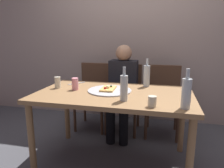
{
  "coord_description": "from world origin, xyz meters",
  "views": [
    {
      "loc": [
        0.44,
        -1.93,
        1.28
      ],
      "look_at": [
        -0.05,
        0.15,
        0.79
      ],
      "focal_mm": 33.95,
      "sensor_mm": 36.0,
      "label": 1
    }
  ],
  "objects_px": {
    "wine_bottle": "(124,87)",
    "soda_can": "(75,84)",
    "pizza_slice_last": "(108,89)",
    "tumbler_near": "(152,101)",
    "guest_in_sweater": "(122,87)",
    "dining_table": "(114,101)",
    "water_bottle": "(186,93)",
    "chair_right": "(163,95)",
    "tumbler_far": "(58,82)",
    "table_knife": "(77,83)",
    "beer_bottle": "(147,76)",
    "chair_middle": "(124,93)",
    "chair_left": "(94,91)",
    "pizza_tray": "(110,90)"
  },
  "relations": [
    {
      "from": "table_knife",
      "to": "tumbler_near",
      "type": "bearing_deg",
      "value": -87.24
    },
    {
      "from": "table_knife",
      "to": "water_bottle",
      "type": "bearing_deg",
      "value": -80.39
    },
    {
      "from": "beer_bottle",
      "to": "guest_in_sweater",
      "type": "distance_m",
      "value": 0.53
    },
    {
      "from": "wine_bottle",
      "to": "soda_can",
      "type": "height_order",
      "value": "wine_bottle"
    },
    {
      "from": "wine_bottle",
      "to": "guest_in_sweater",
      "type": "distance_m",
      "value": 0.96
    },
    {
      "from": "pizza_tray",
      "to": "guest_in_sweater",
      "type": "relative_size",
      "value": 0.37
    },
    {
      "from": "dining_table",
      "to": "chair_right",
      "type": "bearing_deg",
      "value": 60.57
    },
    {
      "from": "wine_bottle",
      "to": "chair_right",
      "type": "relative_size",
      "value": 0.32
    },
    {
      "from": "beer_bottle",
      "to": "water_bottle",
      "type": "relative_size",
      "value": 0.99
    },
    {
      "from": "pizza_tray",
      "to": "tumbler_far",
      "type": "height_order",
      "value": "tumbler_far"
    },
    {
      "from": "wine_bottle",
      "to": "table_knife",
      "type": "distance_m",
      "value": 0.83
    },
    {
      "from": "tumbler_near",
      "to": "table_knife",
      "type": "xyz_separation_m",
      "value": [
        -0.89,
        0.62,
        -0.04
      ]
    },
    {
      "from": "dining_table",
      "to": "table_knife",
      "type": "distance_m",
      "value": 0.58
    },
    {
      "from": "dining_table",
      "to": "chair_left",
      "type": "distance_m",
      "value": 0.97
    },
    {
      "from": "soda_can",
      "to": "pizza_slice_last",
      "type": "bearing_deg",
      "value": 6.26
    },
    {
      "from": "dining_table",
      "to": "tumbler_near",
      "type": "bearing_deg",
      "value": -41.22
    },
    {
      "from": "tumbler_near",
      "to": "chair_left",
      "type": "xyz_separation_m",
      "value": [
        -0.86,
        1.17,
        -0.27
      ]
    },
    {
      "from": "wine_bottle",
      "to": "beer_bottle",
      "type": "xyz_separation_m",
      "value": [
        0.15,
        0.56,
        0.01
      ]
    },
    {
      "from": "dining_table",
      "to": "water_bottle",
      "type": "bearing_deg",
      "value": -27.0
    },
    {
      "from": "tumbler_far",
      "to": "chair_left",
      "type": "height_order",
      "value": "chair_left"
    },
    {
      "from": "chair_middle",
      "to": "soda_can",
      "type": "bearing_deg",
      "value": 66.21
    },
    {
      "from": "chair_middle",
      "to": "guest_in_sweater",
      "type": "bearing_deg",
      "value": 90.0
    },
    {
      "from": "chair_right",
      "to": "soda_can",
      "type": "bearing_deg",
      "value": 42.99
    },
    {
      "from": "tumbler_near",
      "to": "tumbler_far",
      "type": "xyz_separation_m",
      "value": [
        -1.0,
        0.38,
        0.02
      ]
    },
    {
      "from": "tumbler_near",
      "to": "tumbler_far",
      "type": "distance_m",
      "value": 1.06
    },
    {
      "from": "tumbler_near",
      "to": "guest_in_sweater",
      "type": "relative_size",
      "value": 0.07
    },
    {
      "from": "pizza_tray",
      "to": "chair_left",
      "type": "bearing_deg",
      "value": 118.44
    },
    {
      "from": "wine_bottle",
      "to": "guest_in_sweater",
      "type": "xyz_separation_m",
      "value": [
        -0.19,
        0.92,
        -0.22
      ]
    },
    {
      "from": "pizza_tray",
      "to": "table_knife",
      "type": "distance_m",
      "value": 0.51
    },
    {
      "from": "beer_bottle",
      "to": "table_knife",
      "type": "relative_size",
      "value": 1.37
    },
    {
      "from": "beer_bottle",
      "to": "table_knife",
      "type": "distance_m",
      "value": 0.8
    },
    {
      "from": "dining_table",
      "to": "pizza_tray",
      "type": "height_order",
      "value": "pizza_tray"
    },
    {
      "from": "soda_can",
      "to": "dining_table",
      "type": "bearing_deg",
      "value": -2.25
    },
    {
      "from": "dining_table",
      "to": "chair_middle",
      "type": "distance_m",
      "value": 0.85
    },
    {
      "from": "pizza_tray",
      "to": "wine_bottle",
      "type": "distance_m",
      "value": 0.36
    },
    {
      "from": "dining_table",
      "to": "chair_left",
      "type": "xyz_separation_m",
      "value": [
        -0.48,
        0.83,
        -0.15
      ]
    },
    {
      "from": "dining_table",
      "to": "chair_right",
      "type": "distance_m",
      "value": 0.97
    },
    {
      "from": "dining_table",
      "to": "guest_in_sweater",
      "type": "xyz_separation_m",
      "value": [
        -0.05,
        0.68,
        -0.02
      ]
    },
    {
      "from": "wine_bottle",
      "to": "tumbler_far",
      "type": "height_order",
      "value": "wine_bottle"
    },
    {
      "from": "tumbler_far",
      "to": "chair_right",
      "type": "xyz_separation_m",
      "value": [
        1.08,
        0.79,
        -0.29
      ]
    },
    {
      "from": "pizza_slice_last",
      "to": "table_knife",
      "type": "bearing_deg",
      "value": 152.05
    },
    {
      "from": "dining_table",
      "to": "pizza_slice_last",
      "type": "relative_size",
      "value": 6.72
    },
    {
      "from": "table_knife",
      "to": "chair_middle",
      "type": "xyz_separation_m",
      "value": [
        0.46,
        0.55,
        -0.23
      ]
    },
    {
      "from": "pizza_slice_last",
      "to": "tumbler_near",
      "type": "relative_size",
      "value": 2.62
    },
    {
      "from": "guest_in_sweater",
      "to": "water_bottle",
      "type": "bearing_deg",
      "value": 123.93
    },
    {
      "from": "water_bottle",
      "to": "guest_in_sweater",
      "type": "bearing_deg",
      "value": 123.93
    },
    {
      "from": "pizza_tray",
      "to": "chair_middle",
      "type": "bearing_deg",
      "value": 89.54
    },
    {
      "from": "wine_bottle",
      "to": "table_knife",
      "type": "relative_size",
      "value": 1.31
    },
    {
      "from": "beer_bottle",
      "to": "tumbler_far",
      "type": "bearing_deg",
      "value": -162.15
    },
    {
      "from": "pizza_tray",
      "to": "tumbler_near",
      "type": "xyz_separation_m",
      "value": [
        0.44,
        -0.38,
        0.04
      ]
    }
  ]
}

